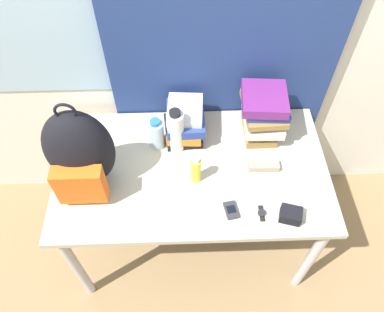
% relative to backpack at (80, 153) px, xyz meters
% --- Properties ---
extents(ground_plane, '(12.00, 12.00, 0.00)m').
position_rel_backpack_xyz_m(ground_plane, '(0.49, -0.33, -0.98)').
color(ground_plane, '#8C704C').
extents(wall_back, '(6.00, 0.06, 2.50)m').
position_rel_backpack_xyz_m(wall_back, '(0.49, 0.52, 0.27)').
color(wall_back, silver).
rests_on(wall_back, ground_plane).
extents(curtain_blue, '(1.14, 0.04, 2.50)m').
position_rel_backpack_xyz_m(curtain_blue, '(0.66, 0.47, 0.27)').
color(curtain_blue, navy).
rests_on(curtain_blue, ground_plane).
extents(desk, '(1.34, 0.77, 0.77)m').
position_rel_backpack_xyz_m(desk, '(0.49, 0.05, -0.30)').
color(desk, '#B7B299').
rests_on(desk, ground_plane).
extents(backpack, '(0.31, 0.27, 0.50)m').
position_rel_backpack_xyz_m(backpack, '(0.00, 0.00, 0.00)').
color(backpack, black).
rests_on(backpack, desk).
extents(book_stack_left, '(0.21, 0.27, 0.18)m').
position_rel_backpack_xyz_m(book_stack_left, '(0.46, 0.28, -0.13)').
color(book_stack_left, black).
rests_on(book_stack_left, desk).
extents(book_stack_center, '(0.24, 0.28, 0.27)m').
position_rel_backpack_xyz_m(book_stack_center, '(0.86, 0.28, -0.07)').
color(book_stack_center, olive).
rests_on(book_stack_center, desk).
extents(water_bottle, '(0.08, 0.08, 0.18)m').
position_rel_backpack_xyz_m(water_bottle, '(0.32, 0.21, -0.13)').
color(water_bottle, silver).
rests_on(water_bottle, desk).
extents(sports_bottle, '(0.08, 0.08, 0.26)m').
position_rel_backpack_xyz_m(sports_bottle, '(0.42, 0.19, -0.09)').
color(sports_bottle, white).
rests_on(sports_bottle, desk).
extents(sunscreen_bottle, '(0.05, 0.05, 0.16)m').
position_rel_backpack_xyz_m(sunscreen_bottle, '(0.51, -0.01, -0.14)').
color(sunscreen_bottle, yellow).
rests_on(sunscreen_bottle, desk).
extents(cell_phone, '(0.07, 0.10, 0.02)m').
position_rel_backpack_xyz_m(cell_phone, '(0.66, -0.19, -0.21)').
color(cell_phone, '#2D2D33').
rests_on(cell_phone, desk).
extents(sunglasses_case, '(0.15, 0.06, 0.04)m').
position_rel_backpack_xyz_m(sunglasses_case, '(0.84, 0.04, -0.20)').
color(sunglasses_case, gray).
rests_on(sunglasses_case, desk).
extents(camera_pouch, '(0.11, 0.10, 0.06)m').
position_rel_backpack_xyz_m(camera_pouch, '(0.92, -0.24, -0.19)').
color(camera_pouch, black).
rests_on(camera_pouch, desk).
extents(wristwatch, '(0.04, 0.08, 0.01)m').
position_rel_backpack_xyz_m(wristwatch, '(0.80, -0.21, -0.21)').
color(wristwatch, black).
rests_on(wristwatch, desk).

